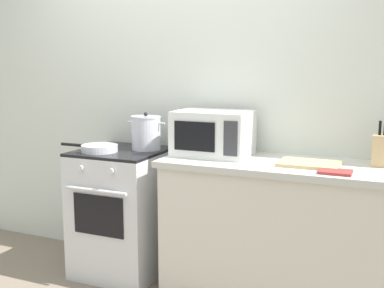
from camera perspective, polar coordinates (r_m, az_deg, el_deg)
The scene contains 10 objects.
back_wall at distance 3.44m, azimuth 3.87°, elevation 4.94°, with size 4.40×0.10×2.50m, color silver.
lower_cabinet_right at distance 3.12m, azimuth 12.10°, elevation -10.97°, with size 1.64×0.56×0.88m, color beige.
countertop_right at distance 3.00m, azimuth 12.40°, elevation -2.69°, with size 1.70×0.60×0.04m, color beige.
stove at distance 3.54m, azimuth -8.41°, elevation -8.06°, with size 0.60×0.64×0.92m.
stock_pot at distance 3.41m, azimuth -5.57°, elevation 1.37°, with size 0.30×0.22×0.27m.
frying_pan at distance 3.38m, azimuth -11.18°, elevation -0.50°, with size 0.46×0.26×0.05m.
microwave at distance 3.18m, azimuth 2.57°, elevation 1.32°, with size 0.50×0.37×0.30m.
cutting_board at distance 2.96m, azimuth 13.96°, elevation -2.32°, with size 0.36×0.26×0.02m, color tan.
knife_block at distance 3.04m, azimuth 22.11°, elevation -0.73°, with size 0.13×0.10×0.28m.
oven_mitt at distance 2.78m, azimuth 16.91°, elevation -3.24°, with size 0.18×0.14×0.02m, color #993333.
Camera 1 is at (1.45, -2.26, 1.52)m, focal length 44.20 mm.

